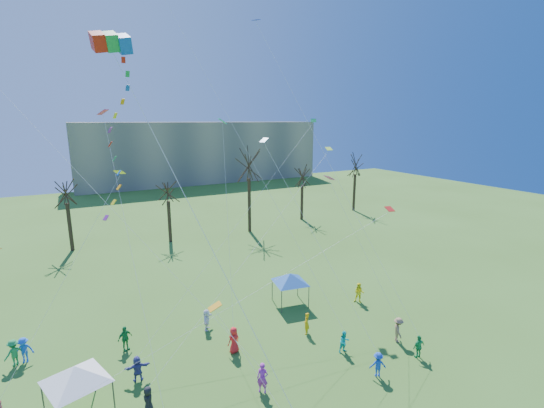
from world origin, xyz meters
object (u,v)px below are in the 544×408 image
big_box_kite (124,141)px  canopy_tent_blue (290,278)px  distant_building (201,152)px  canopy_tent_white (75,374)px

big_box_kite → canopy_tent_blue: big_box_kite is taller
distant_building → canopy_tent_white: 81.21m
distant_building → canopy_tent_blue: bearing=-102.0°
canopy_tent_blue → big_box_kite: bearing=-156.1°
distant_building → canopy_tent_white: size_ratio=15.61×
distant_building → canopy_tent_white: distant_building is taller
canopy_tent_white → canopy_tent_blue: bearing=18.8°
big_box_kite → canopy_tent_blue: (13.14, 5.82, -12.16)m
distant_building → canopy_tent_blue: size_ratio=16.30×
big_box_kite → canopy_tent_white: 12.42m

